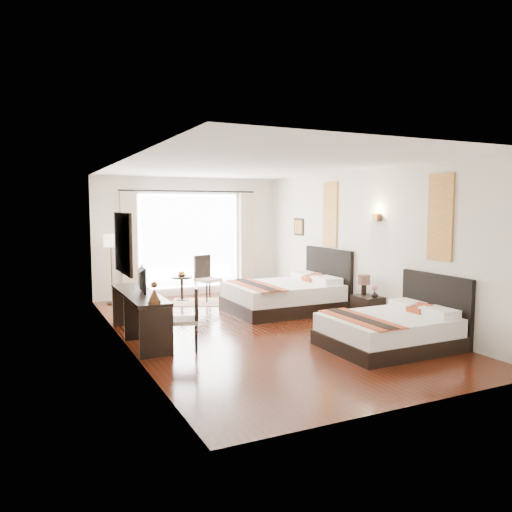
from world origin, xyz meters
name	(u,v)px	position (x,y,z in m)	size (l,w,h in m)	color
floor	(257,329)	(0.00, 0.00, -0.01)	(4.50, 7.50, 0.01)	#351509
ceiling	(257,166)	(0.00, 0.00, 2.79)	(4.50, 7.50, 0.02)	white
wall_headboard	(363,244)	(2.25, 0.00, 1.40)	(0.01, 7.50, 2.80)	silver
wall_desk	(124,254)	(-2.25, 0.00, 1.40)	(0.01, 7.50, 2.80)	silver
wall_window	(189,237)	(0.00, 3.75, 1.40)	(4.50, 0.01, 2.80)	silver
wall_entry	(414,276)	(0.00, -3.75, 1.40)	(4.50, 0.01, 2.80)	silver
window_glass	(189,241)	(0.00, 3.73, 1.30)	(2.40, 0.02, 2.20)	white
sheer_curtain	(190,241)	(0.00, 3.67, 1.30)	(2.30, 0.02, 2.10)	white
drape_left	(129,244)	(-1.45, 3.63, 1.28)	(0.35, 0.14, 2.35)	#BEAE93
drape_right	(247,240)	(1.45, 3.63, 1.28)	(0.35, 0.14, 2.35)	#BEAE93
art_panel_near	(440,217)	(2.23, -1.91, 1.95)	(0.03, 0.50, 1.35)	maroon
art_panel_far	(330,215)	(2.23, 1.11, 1.95)	(0.03, 0.50, 1.35)	maroon
wall_sconce	(377,217)	(2.19, -0.44, 1.92)	(0.10, 0.14, 0.14)	#4D301B
mirror_frame	(123,243)	(-2.22, 0.20, 1.55)	(0.04, 1.25, 0.95)	black
mirror_glass	(124,243)	(-2.19, 0.20, 1.55)	(0.01, 1.12, 0.82)	white
bed_near	(393,329)	(1.35, -1.91, 0.28)	(1.90, 1.48, 1.07)	black
bed_far	(287,295)	(1.21, 1.11, 0.32)	(2.20, 1.72, 1.24)	black
nightstand	(368,309)	(2.03, -0.44, 0.25)	(0.41, 0.51, 0.49)	black
table_lamp	(364,281)	(2.03, -0.31, 0.75)	(0.23, 0.23, 0.36)	black
vase	(375,294)	(2.02, -0.64, 0.56)	(0.12, 0.12, 0.13)	black
console_desk	(139,316)	(-1.99, 0.20, 0.38)	(0.50, 2.20, 0.76)	black
television	(139,279)	(-1.97, 0.29, 0.96)	(0.72, 0.09, 0.41)	black
bronze_figurine	(154,294)	(-1.99, -0.80, 0.89)	(0.18, 0.18, 0.27)	#4D301B
desk_chair	(185,330)	(-1.50, -0.66, 0.29)	(0.56, 0.56, 0.94)	beige
floor_lamp	(111,245)	(-1.88, 3.39, 1.28)	(0.31, 0.31, 1.52)	black
side_table	(182,288)	(-0.39, 3.13, 0.27)	(0.47, 0.47, 0.55)	black
fruit_bowl	(182,275)	(-0.39, 3.13, 0.57)	(0.21, 0.21, 0.05)	#412B17
window_chair	(208,287)	(0.14, 2.88, 0.31)	(0.60, 0.60, 1.02)	beige
jute_rug	(204,302)	(-0.01, 2.69, 0.01)	(1.39, 0.95, 0.01)	tan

